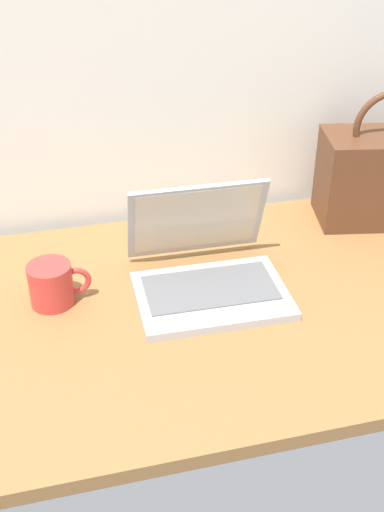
% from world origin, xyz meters
% --- Properties ---
extents(desk, '(1.60, 0.76, 0.03)m').
position_xyz_m(desk, '(0.00, 0.00, 0.01)').
color(desk, olive).
rests_on(desk, ground).
extents(laptop, '(0.32, 0.30, 0.21)m').
position_xyz_m(laptop, '(0.09, 0.06, 0.07)').
color(laptop, '#B2B5BA').
rests_on(laptop, desk).
extents(coffee_mug, '(0.13, 0.09, 0.09)m').
position_xyz_m(coffee_mug, '(-0.23, 0.08, 0.08)').
color(coffee_mug, red).
rests_on(coffee_mug, desk).
extents(handbag, '(0.33, 0.21, 0.33)m').
position_xyz_m(handbag, '(0.59, 0.24, 0.15)').
color(handbag, '#59331E').
rests_on(handbag, desk).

